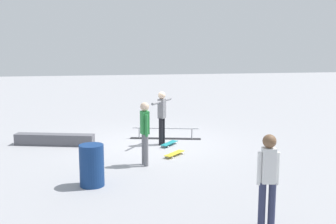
{
  "coord_description": "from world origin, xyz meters",
  "views": [
    {
      "loc": [
        1.95,
        12.69,
        3.17
      ],
      "look_at": [
        -0.37,
        -0.15,
        1.0
      ],
      "focal_mm": 43.78,
      "sensor_mm": 36.0,
      "label": 1
    }
  ],
  "objects_px": {
    "bystander_green_shirt": "(145,130)",
    "bystander_white_shirt": "(268,177)",
    "loose_skateboard_yellow": "(175,153)",
    "grind_rail": "(165,134)",
    "skate_ledge": "(55,140)",
    "skater_main": "(162,114)",
    "skateboard_main": "(169,143)",
    "trash_bin": "(92,165)"
  },
  "relations": [
    {
      "from": "skate_ledge",
      "to": "bystander_green_shirt",
      "type": "relative_size",
      "value": 1.5
    },
    {
      "from": "loose_skateboard_yellow",
      "to": "bystander_green_shirt",
      "type": "bearing_deg",
      "value": -7.9
    },
    {
      "from": "bystander_green_shirt",
      "to": "loose_skateboard_yellow",
      "type": "height_order",
      "value": "bystander_green_shirt"
    },
    {
      "from": "skate_ledge",
      "to": "bystander_green_shirt",
      "type": "xyz_separation_m",
      "value": [
        -2.56,
        2.7,
        0.77
      ]
    },
    {
      "from": "grind_rail",
      "to": "loose_skateboard_yellow",
      "type": "relative_size",
      "value": 3.33
    },
    {
      "from": "skateboard_main",
      "to": "bystander_white_shirt",
      "type": "bearing_deg",
      "value": -135.49
    },
    {
      "from": "grind_rail",
      "to": "skater_main",
      "type": "distance_m",
      "value": 1.16
    },
    {
      "from": "grind_rail",
      "to": "skate_ledge",
      "type": "distance_m",
      "value": 3.62
    },
    {
      "from": "skater_main",
      "to": "bystander_green_shirt",
      "type": "bearing_deg",
      "value": 13.33
    },
    {
      "from": "loose_skateboard_yellow",
      "to": "trash_bin",
      "type": "xyz_separation_m",
      "value": [
        2.32,
        2.12,
        0.4
      ]
    },
    {
      "from": "skateboard_main",
      "to": "trash_bin",
      "type": "xyz_separation_m",
      "value": [
        2.39,
        3.34,
        0.4
      ]
    },
    {
      "from": "grind_rail",
      "to": "trash_bin",
      "type": "distance_m",
      "value": 4.95
    },
    {
      "from": "bystander_white_shirt",
      "to": "loose_skateboard_yellow",
      "type": "bearing_deg",
      "value": 107.49
    },
    {
      "from": "bystander_green_shirt",
      "to": "bystander_white_shirt",
      "type": "bearing_deg",
      "value": 9.99
    },
    {
      "from": "skate_ledge",
      "to": "skateboard_main",
      "type": "bearing_deg",
      "value": 168.44
    },
    {
      "from": "skate_ledge",
      "to": "trash_bin",
      "type": "height_order",
      "value": "trash_bin"
    },
    {
      "from": "skateboard_main",
      "to": "trash_bin",
      "type": "bearing_deg",
      "value": -176.31
    },
    {
      "from": "skateboard_main",
      "to": "bystander_green_shirt",
      "type": "xyz_separation_m",
      "value": [
        1.01,
        1.97,
        0.88
      ]
    },
    {
      "from": "trash_bin",
      "to": "bystander_white_shirt",
      "type": "bearing_deg",
      "value": 136.44
    },
    {
      "from": "grind_rail",
      "to": "bystander_green_shirt",
      "type": "bearing_deg",
      "value": 84.12
    },
    {
      "from": "skateboard_main",
      "to": "bystander_white_shirt",
      "type": "xyz_separation_m",
      "value": [
        -0.57,
        6.15,
        0.88
      ]
    },
    {
      "from": "grind_rail",
      "to": "bystander_green_shirt",
      "type": "distance_m",
      "value": 3.21
    },
    {
      "from": "skate_ledge",
      "to": "grind_rail",
      "type": "bearing_deg",
      "value": -176.29
    },
    {
      "from": "bystander_green_shirt",
      "to": "skateboard_main",
      "type": "bearing_deg",
      "value": 142.07
    },
    {
      "from": "loose_skateboard_yellow",
      "to": "skate_ledge",
      "type": "bearing_deg",
      "value": -75.37
    },
    {
      "from": "bystander_green_shirt",
      "to": "bystander_white_shirt",
      "type": "xyz_separation_m",
      "value": [
        -1.58,
        4.18,
        0.0
      ]
    },
    {
      "from": "skater_main",
      "to": "loose_skateboard_yellow",
      "type": "bearing_deg",
      "value": 39.48
    },
    {
      "from": "skate_ledge",
      "to": "loose_skateboard_yellow",
      "type": "height_order",
      "value": "skate_ledge"
    },
    {
      "from": "skate_ledge",
      "to": "skater_main",
      "type": "height_order",
      "value": "skater_main"
    },
    {
      "from": "bystander_white_shirt",
      "to": "loose_skateboard_yellow",
      "type": "relative_size",
      "value": 2.36
    },
    {
      "from": "skateboard_main",
      "to": "loose_skateboard_yellow",
      "type": "xyz_separation_m",
      "value": [
        0.07,
        1.22,
        0.0
      ]
    },
    {
      "from": "skater_main",
      "to": "skateboard_main",
      "type": "relative_size",
      "value": 2.28
    },
    {
      "from": "skate_ledge",
      "to": "skater_main",
      "type": "distance_m",
      "value": 3.51
    },
    {
      "from": "skate_ledge",
      "to": "bystander_white_shirt",
      "type": "bearing_deg",
      "value": 121.05
    },
    {
      "from": "bystander_green_shirt",
      "to": "bystander_white_shirt",
      "type": "height_order",
      "value": "bystander_white_shirt"
    },
    {
      "from": "skateboard_main",
      "to": "trash_bin",
      "type": "height_order",
      "value": "trash_bin"
    },
    {
      "from": "skateboard_main",
      "to": "bystander_green_shirt",
      "type": "bearing_deg",
      "value": -168.0
    },
    {
      "from": "skater_main",
      "to": "bystander_green_shirt",
      "type": "relative_size",
      "value": 1.01
    },
    {
      "from": "bystander_green_shirt",
      "to": "loose_skateboard_yellow",
      "type": "distance_m",
      "value": 1.49
    },
    {
      "from": "loose_skateboard_yellow",
      "to": "skater_main",
      "type": "bearing_deg",
      "value": -130.64
    },
    {
      "from": "bystander_green_shirt",
      "to": "loose_skateboard_yellow",
      "type": "bearing_deg",
      "value": 117.65
    },
    {
      "from": "skateboard_main",
      "to": "loose_skateboard_yellow",
      "type": "bearing_deg",
      "value": -144.06
    }
  ]
}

